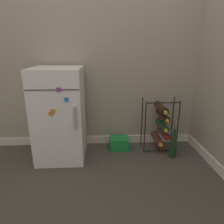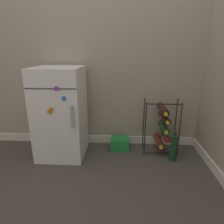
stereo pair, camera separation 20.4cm
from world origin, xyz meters
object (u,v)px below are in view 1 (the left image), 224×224
(mini_fridge, at_px, (60,114))
(soda_box, at_px, (119,143))
(wine_rack, at_px, (161,124))
(loose_bottle_floor, at_px, (173,145))

(mini_fridge, relative_size, soda_box, 4.47)
(mini_fridge, relative_size, wine_rack, 1.58)
(loose_bottle_floor, bearing_deg, mini_fridge, 175.46)
(wine_rack, bearing_deg, soda_box, 176.52)
(mini_fridge, distance_m, wine_rack, 1.07)
(loose_bottle_floor, bearing_deg, wine_rack, 114.01)
(mini_fridge, distance_m, soda_box, 0.72)
(wine_rack, height_order, loose_bottle_floor, wine_rack)
(wine_rack, xyz_separation_m, loose_bottle_floor, (0.08, -0.19, -0.16))
(mini_fridge, height_order, wine_rack, mini_fridge)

